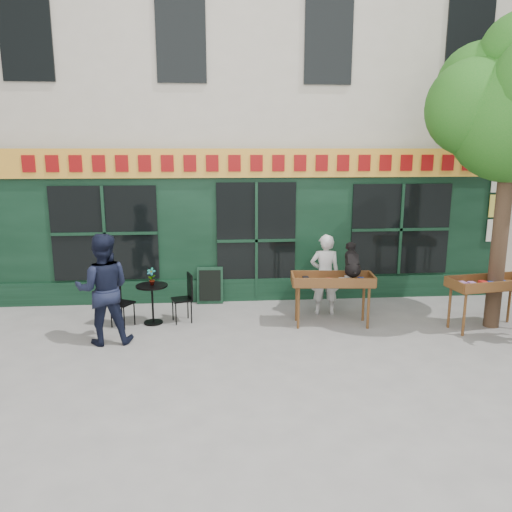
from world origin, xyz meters
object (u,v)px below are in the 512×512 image
object	(u,v)px
woman	(325,275)
book_cart_right	(490,286)
man_left	(103,289)
book_cart_center	(332,283)
dog	(352,259)
bistro_table	(152,296)

from	to	relation	value
woman	book_cart_right	xyz separation A→B (m)	(2.83, -1.12, 0.00)
man_left	book_cart_right	bearing A→B (deg)	174.74
book_cart_center	man_left	world-z (taller)	man_left
woman	man_left	world-z (taller)	man_left
dog	woman	distance (m)	0.91
book_cart_right	man_left	bearing A→B (deg)	172.19
woman	book_cart_right	world-z (taller)	woman
dog	man_left	world-z (taller)	man_left
dog	book_cart_right	size ratio (longest dim) A/B	0.38
book_cart_center	book_cart_right	size ratio (longest dim) A/B	0.98
book_cart_center	woman	bearing A→B (deg)	95.00
book_cart_center	woman	size ratio (longest dim) A/B	0.94
book_cart_center	bistro_table	distance (m)	3.43
book_cart_center	man_left	bearing A→B (deg)	-167.30
woman	book_cart_right	size ratio (longest dim) A/B	1.04
dog	book_cart_right	distance (m)	2.56
dog	man_left	bearing A→B (deg)	-168.53
book_cart_center	dog	distance (m)	0.59
dog	man_left	size ratio (longest dim) A/B	0.31
bistro_table	book_cart_center	bearing A→B (deg)	-5.81
book_cart_right	woman	bearing A→B (deg)	149.87
man_left	bistro_table	bearing A→B (deg)	-133.80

